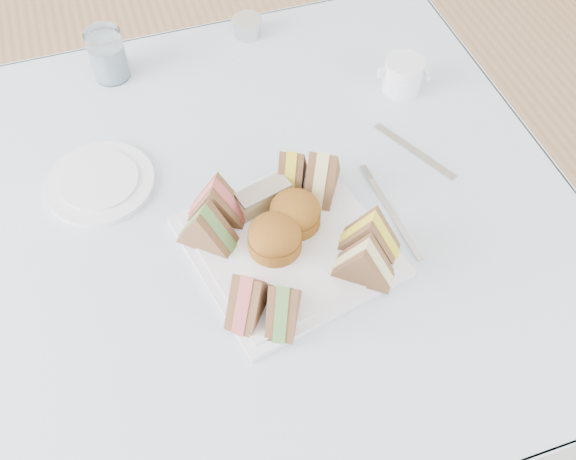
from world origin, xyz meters
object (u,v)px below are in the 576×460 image
object	(u,v)px
table	(272,312)
serving_plate	(288,246)
water_glass	(107,55)
creamer_jug	(403,75)

from	to	relation	value
table	serving_plate	bearing A→B (deg)	-87.48
table	water_glass	distance (m)	0.62
table	serving_plate	size ratio (longest dim) A/B	3.10
serving_plate	creamer_jug	distance (m)	0.44
creamer_jug	table	bearing A→B (deg)	-142.38
water_glass	creamer_jug	bearing A→B (deg)	-22.03
serving_plate	creamer_jug	size ratio (longest dim) A/B	3.90
creamer_jug	serving_plate	bearing A→B (deg)	-131.14
serving_plate	water_glass	world-z (taller)	water_glass
creamer_jug	water_glass	bearing A→B (deg)	165.12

